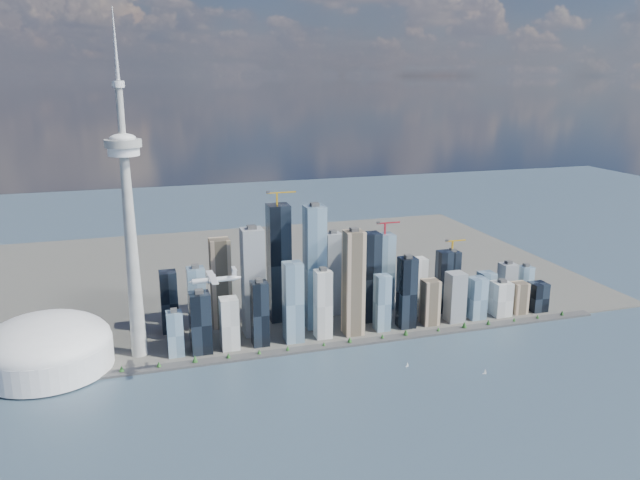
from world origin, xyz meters
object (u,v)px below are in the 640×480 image
object	(u,v)px
sailboat_east	(407,365)
sailboat_west	(485,372)
dome_stadium	(47,347)
needle_tower	(129,219)
airplane	(215,279)

from	to	relation	value
sailboat_east	sailboat_west	bearing A→B (deg)	-44.31
dome_stadium	sailboat_east	size ratio (longest dim) A/B	24.08
dome_stadium	needle_tower	bearing A→B (deg)	4.09
needle_tower	dome_stadium	bearing A→B (deg)	-175.91
needle_tower	sailboat_west	distance (m)	612.36
airplane	sailboat_east	size ratio (longest dim) A/B	9.22
needle_tower	sailboat_east	distance (m)	502.86
dome_stadium	sailboat_east	xyz separation A→B (m)	(552.81, -157.59, -36.77)
dome_stadium	airplane	size ratio (longest dim) A/B	2.61
needle_tower	airplane	size ratio (longest dim) A/B	7.19
sailboat_west	sailboat_east	bearing A→B (deg)	162.56
dome_stadium	airplane	bearing A→B (deg)	-26.72
sailboat_east	airplane	bearing A→B (deg)	159.06
airplane	sailboat_east	world-z (taller)	airplane
needle_tower	sailboat_west	bearing A→B (deg)	-23.59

